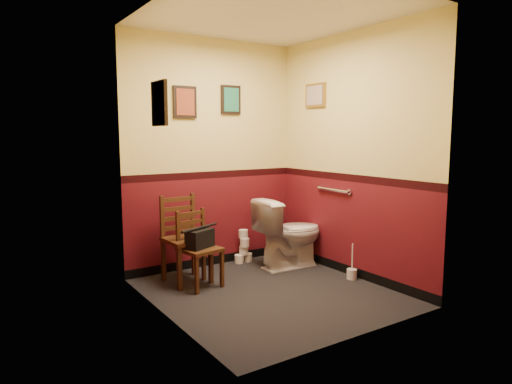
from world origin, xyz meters
TOP-DOWN VIEW (x-y plane):
  - floor at (0.00, 0.00)m, footprint 2.20×2.40m
  - ceiling at (0.00, 0.00)m, footprint 2.20×2.40m
  - wall_back at (0.00, 1.20)m, footprint 2.20×0.00m
  - wall_front at (0.00, -1.20)m, footprint 2.20×0.00m
  - wall_left at (-1.10, 0.00)m, footprint 0.00×2.40m
  - wall_right at (1.10, 0.00)m, footprint 0.00×2.40m
  - grab_bar at (1.07, 0.25)m, footprint 0.05×0.56m
  - framed_print_back_a at (-0.35, 1.18)m, footprint 0.28×0.04m
  - framed_print_back_b at (0.25, 1.18)m, footprint 0.26×0.04m
  - framed_print_left at (-1.08, 0.10)m, footprint 0.04×0.30m
  - framed_print_right at (1.08, 0.60)m, footprint 0.04×0.34m
  - toilet at (0.72, 0.61)m, footprint 0.86×0.50m
  - toilet_brush at (1.01, -0.14)m, footprint 0.11×0.11m
  - chair_left at (-0.55, 0.81)m, footprint 0.46×0.46m
  - chair_right at (-0.51, 0.59)m, footprint 0.43×0.43m
  - handbag at (-0.50, 0.55)m, footprint 0.34×0.26m
  - tp_stack at (0.36, 1.08)m, footprint 0.24×0.14m

SIDE VIEW (x-z plane):
  - floor at x=0.00m, z-range 0.00..0.00m
  - toilet_brush at x=1.01m, z-range -0.14..0.26m
  - tp_stack at x=0.36m, z-range -0.03..0.38m
  - chair_right at x=-0.51m, z-range 0.00..0.80m
  - toilet at x=0.72m, z-range 0.00..0.82m
  - chair_left at x=-0.55m, z-range 0.00..0.94m
  - handbag at x=-0.50m, z-range 0.40..0.63m
  - grab_bar at x=1.07m, z-range 0.92..0.98m
  - wall_back at x=0.00m, z-range 0.00..2.70m
  - wall_front at x=0.00m, z-range 0.00..2.70m
  - wall_left at x=-1.10m, z-range 0.00..2.70m
  - wall_right at x=1.10m, z-range 0.00..2.70m
  - framed_print_left at x=-1.08m, z-range 1.66..2.04m
  - framed_print_back_a at x=-0.35m, z-range 1.77..2.13m
  - framed_print_back_b at x=0.25m, z-range 1.83..2.17m
  - framed_print_right at x=1.08m, z-range 1.91..2.19m
  - ceiling at x=0.00m, z-range 2.70..2.70m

